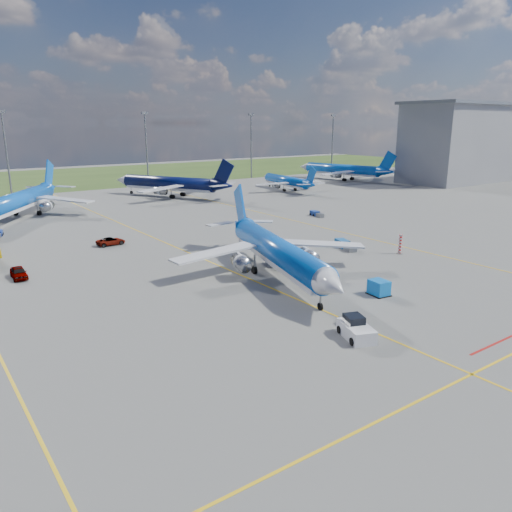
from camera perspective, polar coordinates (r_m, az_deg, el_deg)
ground at (r=55.87m, az=5.71°, el=-5.37°), size 400.00×400.00×0.00m
grass_strip at (r=193.29m, az=-25.32°, el=7.80°), size 400.00×80.00×0.01m
taxiway_lines at (r=77.90m, az=-7.73°, el=0.45°), size 60.25×160.00×0.02m
floodlight_masts at (r=155.88m, az=-19.30°, el=11.65°), size 202.20×0.50×22.70m
terminal_building at (r=183.99m, az=22.22°, el=11.93°), size 42.00×22.00×26.00m
warning_post at (r=79.03m, az=16.17°, el=1.31°), size 0.50×0.50×3.00m
bg_jet_nnw at (r=116.71m, az=-25.11°, el=4.00°), size 48.11×50.80×10.61m
bg_jet_n at (r=138.30m, az=-9.84°, el=6.70°), size 45.18×49.10×10.37m
bg_jet_ne at (r=149.70m, az=3.47°, el=7.51°), size 27.38×33.53×7.99m
bg_jet_ene at (r=179.26m, az=9.76°, el=8.55°), size 38.13×45.36×10.42m
main_airliner at (r=64.93m, az=2.45°, el=-2.38°), size 38.51×44.54×9.91m
pushback_tug at (r=47.71m, az=11.33°, el=-8.21°), size 3.55×5.95×2.00m
uld_container at (r=59.62m, az=13.87°, el=-3.53°), size 2.01×2.39×1.76m
service_car_a at (r=70.93m, az=-25.49°, el=-1.73°), size 1.96×4.48×1.50m
service_car_b at (r=84.87m, az=-16.25°, el=1.63°), size 4.79×2.44×1.29m
service_car_c at (r=100.29m, az=-1.26°, el=4.17°), size 3.30×4.26×1.15m
baggage_tug_w at (r=80.69m, az=10.14°, el=1.26°), size 3.12×5.47×1.19m
baggage_tug_e at (r=108.13m, az=6.93°, el=4.80°), size 2.18×4.60×1.00m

